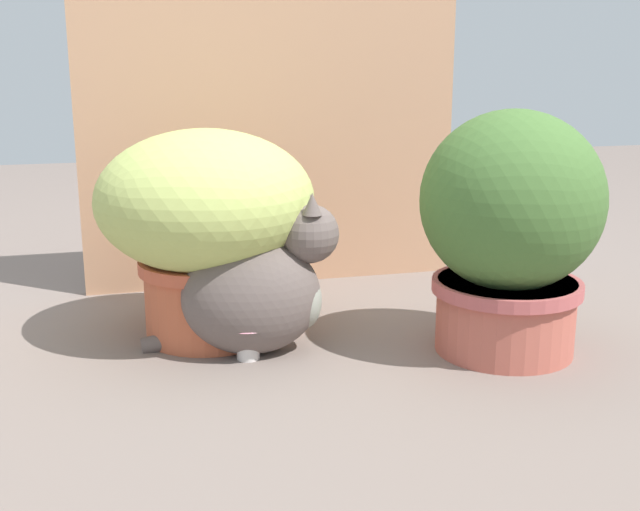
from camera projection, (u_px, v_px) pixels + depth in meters
name	position (u px, v px, depth m)	size (l,w,h in m)	color
ground_plane	(273.00, 352.00, 1.51)	(6.00, 6.00, 0.00)	#73645D
cardboard_backdrop	(272.00, 87.00, 1.87)	(0.91, 0.03, 0.95)	tan
grass_planter	(206.00, 218.00, 1.54)	(0.42, 0.42, 0.41)	#C05B3A
leafy_planter	(510.00, 227.00, 1.46)	(0.33, 0.33, 0.45)	#B85C4C
cat	(260.00, 290.00, 1.48)	(0.38, 0.19, 0.32)	#625550
mushroom_ornament_pink	(247.00, 319.00, 1.45)	(0.09, 0.09, 0.11)	silver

